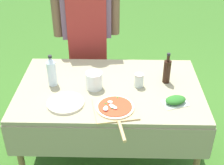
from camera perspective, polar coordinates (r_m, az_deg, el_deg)
ground_plane at (r=2.99m, az=-0.37°, el=-12.72°), size 12.00×12.00×0.00m
prep_table at (r=2.57m, az=-0.42°, el=-2.30°), size 1.50×0.95×0.74m
person_cook at (r=3.08m, az=-4.73°, el=11.32°), size 0.64×0.26×1.73m
pizza_on_peel at (r=2.26m, az=0.56°, el=-4.80°), size 0.36×0.53×0.05m
oil_bottle at (r=2.57m, az=10.01°, el=2.11°), size 0.06×0.06×0.26m
water_bottle at (r=2.53m, az=-10.98°, el=2.06°), size 0.08×0.08×0.27m
herb_container at (r=2.36m, az=11.53°, el=-3.23°), size 0.22×0.17×0.06m
mixing_tub at (r=2.48m, az=-3.29°, el=0.38°), size 0.13×0.13×0.14m
plate_stack at (r=2.35m, az=-8.49°, el=-3.72°), size 0.28×0.28×0.02m
sauce_jar at (r=2.51m, az=4.96°, el=0.28°), size 0.07×0.07×0.11m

